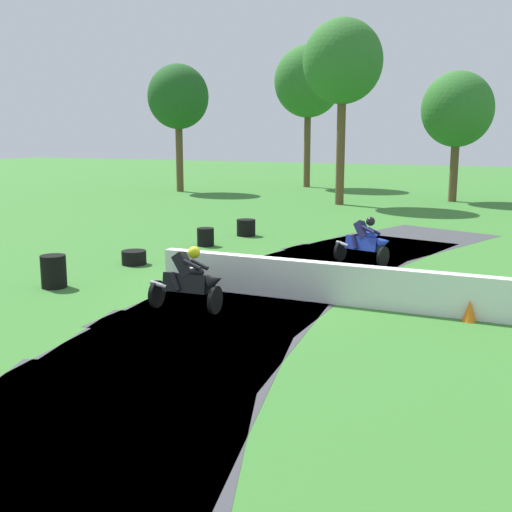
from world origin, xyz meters
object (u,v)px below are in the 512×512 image
(tire_stack_near, at_px, (246,228))
(tire_stack_far, at_px, (54,271))
(traffic_cone, at_px, (470,311))
(tire_stack_mid_a, at_px, (206,237))
(tire_stack_mid_b, at_px, (134,258))
(motorcycle_chase_black, at_px, (190,280))
(motorcycle_lead_blue, at_px, (365,242))

(tire_stack_near, height_order, tire_stack_far, tire_stack_far)
(tire_stack_far, height_order, traffic_cone, tire_stack_far)
(tire_stack_mid_a, bearing_deg, traffic_cone, -32.31)
(tire_stack_mid_b, height_order, tire_stack_far, tire_stack_far)
(tire_stack_far, xyz_separation_m, traffic_cone, (9.64, 0.98, -0.18))
(tire_stack_mid_b, relative_size, traffic_cone, 1.60)
(motorcycle_chase_black, bearing_deg, tire_stack_mid_b, 136.63)
(traffic_cone, bearing_deg, tire_stack_mid_b, 167.23)
(motorcycle_lead_blue, relative_size, tire_stack_mid_a, 2.87)
(tire_stack_near, relative_size, tire_stack_far, 0.85)
(motorcycle_chase_black, xyz_separation_m, tire_stack_mid_a, (-3.31, 7.09, -0.36))
(motorcycle_lead_blue, height_order, motorcycle_chase_black, motorcycle_chase_black)
(tire_stack_far, bearing_deg, motorcycle_lead_blue, 42.41)
(motorcycle_lead_blue, distance_m, motorcycle_chase_black, 6.67)
(tire_stack_near, distance_m, tire_stack_mid_a, 2.49)
(motorcycle_chase_black, distance_m, tire_stack_near, 9.99)
(tire_stack_near, bearing_deg, motorcycle_lead_blue, -32.20)
(tire_stack_mid_a, bearing_deg, tire_stack_near, 81.02)
(motorcycle_lead_blue, relative_size, traffic_cone, 3.91)
(motorcycle_lead_blue, relative_size, tire_stack_far, 2.15)
(tire_stack_mid_a, height_order, tire_stack_mid_b, tire_stack_mid_a)
(traffic_cone, bearing_deg, tire_stack_near, 136.48)
(tire_stack_mid_b, bearing_deg, tire_stack_near, 81.56)
(motorcycle_lead_blue, bearing_deg, traffic_cone, -55.46)
(tire_stack_far, bearing_deg, tire_stack_mid_b, 85.46)
(tire_stack_near, xyz_separation_m, tire_stack_far, (-1.13, -9.06, 0.10))
(motorcycle_lead_blue, xyz_separation_m, tire_stack_mid_b, (-6.09, -2.68, -0.45))
(tire_stack_near, bearing_deg, tire_stack_mid_a, -98.98)
(motorcycle_lead_blue, bearing_deg, tire_stack_near, 147.80)
(motorcycle_chase_black, xyz_separation_m, traffic_cone, (5.59, 1.46, -0.44))
(tire_stack_near, distance_m, traffic_cone, 11.74)
(motorcycle_chase_black, distance_m, tire_stack_mid_b, 5.25)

